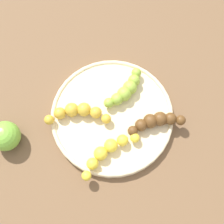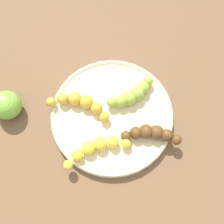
{
  "view_description": "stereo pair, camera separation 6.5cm",
  "coord_description": "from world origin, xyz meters",
  "px_view_note": "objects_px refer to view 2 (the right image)",
  "views": [
    {
      "loc": [
        -0.11,
        -0.19,
        0.65
      ],
      "look_at": [
        0.0,
        0.0,
        0.04
      ],
      "focal_mm": 45.71,
      "sensor_mm": 36.0,
      "label": 1
    },
    {
      "loc": [
        -0.05,
        -0.21,
        0.65
      ],
      "look_at": [
        0.0,
        0.0,
        0.04
      ],
      "focal_mm": 45.71,
      "sensor_mm": 36.0,
      "label": 2
    }
  ],
  "objects_px": {
    "banana_overripe": "(151,134)",
    "banana_green": "(132,95)",
    "banana_spotted": "(80,103)",
    "apple_green": "(7,105)",
    "fruit_bowl": "(112,116)",
    "banana_yellow": "(95,148)"
  },
  "relations": [
    {
      "from": "fruit_bowl",
      "to": "banana_spotted",
      "type": "height_order",
      "value": "banana_spotted"
    },
    {
      "from": "banana_overripe",
      "to": "banana_green",
      "type": "height_order",
      "value": "same"
    },
    {
      "from": "banana_overripe",
      "to": "banana_green",
      "type": "xyz_separation_m",
      "value": [
        -0.02,
        0.1,
        0.0
      ]
    },
    {
      "from": "banana_spotted",
      "to": "apple_green",
      "type": "bearing_deg",
      "value": 108.07
    },
    {
      "from": "banana_green",
      "to": "apple_green",
      "type": "height_order",
      "value": "apple_green"
    },
    {
      "from": "banana_spotted",
      "to": "fruit_bowl",
      "type": "bearing_deg",
      "value": -91.2
    },
    {
      "from": "banana_green",
      "to": "apple_green",
      "type": "relative_size",
      "value": 1.77
    },
    {
      "from": "fruit_bowl",
      "to": "banana_overripe",
      "type": "xyz_separation_m",
      "value": [
        0.07,
        -0.07,
        0.02
      ]
    },
    {
      "from": "fruit_bowl",
      "to": "banana_overripe",
      "type": "height_order",
      "value": "banana_overripe"
    },
    {
      "from": "banana_green",
      "to": "banana_spotted",
      "type": "xyz_separation_m",
      "value": [
        -0.12,
        0.01,
        -0.0
      ]
    },
    {
      "from": "banana_yellow",
      "to": "apple_green",
      "type": "xyz_separation_m",
      "value": [
        -0.18,
        0.15,
        -0.0
      ]
    },
    {
      "from": "banana_green",
      "to": "apple_green",
      "type": "xyz_separation_m",
      "value": [
        -0.29,
        0.04,
        -0.0
      ]
    },
    {
      "from": "banana_green",
      "to": "banana_overripe",
      "type": "bearing_deg",
      "value": -9.17
    },
    {
      "from": "apple_green",
      "to": "banana_green",
      "type": "bearing_deg",
      "value": -7.92
    },
    {
      "from": "fruit_bowl",
      "to": "banana_yellow",
      "type": "bearing_deg",
      "value": -126.74
    },
    {
      "from": "banana_yellow",
      "to": "banana_spotted",
      "type": "xyz_separation_m",
      "value": [
        -0.01,
        0.11,
        0.0
      ]
    },
    {
      "from": "banana_spotted",
      "to": "apple_green",
      "type": "distance_m",
      "value": 0.17
    },
    {
      "from": "banana_spotted",
      "to": "banana_green",
      "type": "bearing_deg",
      "value": -64.48
    },
    {
      "from": "banana_overripe",
      "to": "banana_spotted",
      "type": "bearing_deg",
      "value": 69.91
    },
    {
      "from": "banana_overripe",
      "to": "banana_green",
      "type": "distance_m",
      "value": 0.1
    },
    {
      "from": "apple_green",
      "to": "banana_spotted",
      "type": "bearing_deg",
      "value": -11.07
    },
    {
      "from": "banana_spotted",
      "to": "banana_yellow",
      "type": "bearing_deg",
      "value": -144.1
    }
  ]
}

